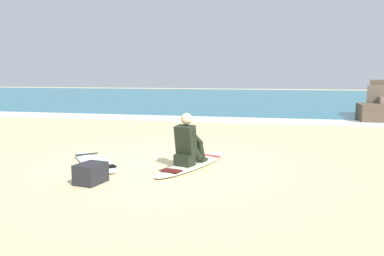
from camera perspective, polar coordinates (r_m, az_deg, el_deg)
name	(u,v)px	position (r m, az deg, el deg)	size (l,w,h in m)	color
ground_plane	(162,165)	(7.65, -4.40, -5.27)	(80.00, 80.00, 0.00)	beige
sea	(252,98)	(28.21, 8.56, 4.29)	(80.00, 28.00, 0.10)	teal
breaking_foam	(221,120)	(14.65, 4.19, 1.21)	(80.00, 0.90, 0.11)	white
surfboard_main	(193,164)	(7.54, 0.18, -5.15)	(1.20, 2.52, 0.08)	#EFE5C6
surfer_seated	(188,145)	(7.29, -0.57, -2.39)	(0.53, 0.77, 0.95)	black
surfboard_spare_near	(95,161)	(7.97, -13.79, -4.68)	(1.84, 1.93, 0.08)	white
beach_bag	(91,173)	(6.52, -14.36, -6.34)	(0.36, 0.48, 0.32)	#232328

